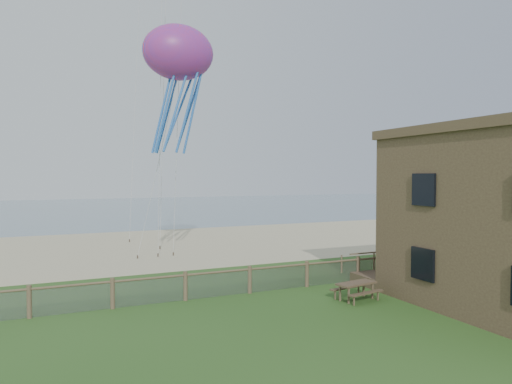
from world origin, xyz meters
TOP-DOWN VIEW (x-y plane):
  - ground at (0.00, 0.00)m, footprint 160.00×160.00m
  - sand_beach at (0.00, 22.00)m, footprint 72.00×20.00m
  - ocean at (0.00, 66.00)m, footprint 160.00×68.00m
  - chainlink_fence at (0.00, 6.00)m, footprint 36.20×0.20m
  - motel_deck at (13.00, 5.00)m, footprint 15.00×2.00m
  - picnic_table at (3.78, 3.12)m, footprint 2.04×1.67m
  - octopus_kite at (-1.20, 13.96)m, footprint 4.47×3.65m

SIDE VIEW (x-z plane):
  - ground at x=0.00m, z-range 0.00..0.00m
  - ocean at x=0.00m, z-range -0.01..0.01m
  - sand_beach at x=0.00m, z-range -0.01..0.01m
  - motel_deck at x=13.00m, z-range 0.00..0.50m
  - picnic_table at x=3.78m, z-range 0.00..0.78m
  - chainlink_fence at x=0.00m, z-range -0.07..1.18m
  - octopus_kite at x=-1.20m, z-range 6.63..14.65m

